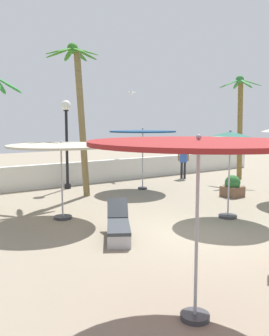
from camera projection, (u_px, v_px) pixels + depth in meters
ground_plane at (200, 231)px, 9.86m from camera, size 56.00×56.00×0.00m
boundary_wall at (63, 175)px, 16.80m from camera, size 25.20×0.30×1.05m
patio_umbrella_0 at (143, 133)px, 15.79m from camera, size 2.84×2.84×2.65m
patio_umbrella_1 at (61, 149)px, 10.91m from camera, size 3.15×3.15×2.36m
patio_umbrella_3 at (199, 148)px, 5.16m from camera, size 3.12×3.12×2.73m
patio_umbrella_4 at (230, 138)px, 10.99m from camera, size 2.69×2.69×2.68m
palm_tree_1 at (79, 101)px, 14.04m from camera, size 2.16×2.15×5.81m
palm_tree_2 at (240, 115)px, 18.51m from camera, size 2.16×2.08×5.19m
lamp_post_1 at (66, 129)px, 15.91m from camera, size 0.44×0.44×3.83m
lounge_chair_0 at (118, 222)px, 9.32m from camera, size 1.45×1.90×0.84m
guest_3 at (183, 159)px, 18.97m from camera, size 0.44×0.42×1.68m
seagull_0 at (131, 93)px, 19.78m from camera, size 0.54×1.13×0.14m
planter at (232, 187)px, 14.44m from camera, size 0.70×0.70×0.85m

